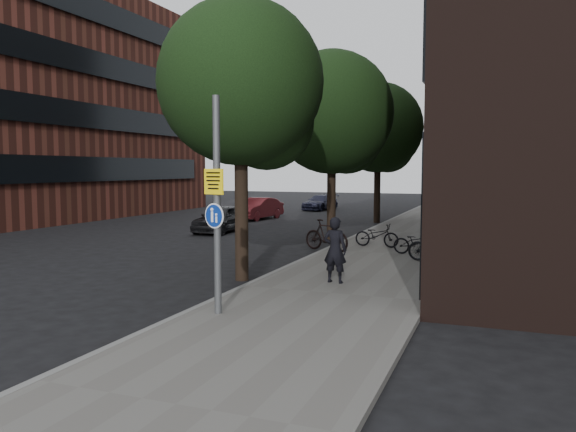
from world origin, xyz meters
The scene contains 15 objects.
ground centered at (0.00, 0.00, 0.00)m, with size 120.00×120.00×0.00m, color black.
sidewalk centered at (0.25, 10.00, 0.06)m, with size 4.50×60.00×0.12m, color #5F5D58.
curb_edge centered at (-2.00, 10.00, 0.07)m, with size 0.15×60.00×0.13m, color slate.
street_tree_near centered at (-2.53, 4.64, 5.11)m, with size 4.40×4.40×7.50m.
street_tree_mid centered at (-2.53, 13.14, 5.11)m, with size 5.00×5.00×7.80m.
street_tree_far centered at (-2.53, 22.14, 5.11)m, with size 5.00×5.00×7.80m.
signpost centered at (-1.33, 0.75, 2.31)m, with size 0.49×0.17×4.34m.
pedestrian centered at (0.01, 4.52, 0.96)m, with size 0.62×0.40×1.69m, color black.
parked_bike_facade_near centered at (1.32, 9.97, 0.55)m, with size 0.57×1.62×0.85m, color black.
parked_bike_facade_far centered at (2.00, 8.78, 0.60)m, with size 0.45×1.60×0.96m, color black.
parked_bike_curb_near centered at (-0.37, 11.45, 0.56)m, with size 0.58×1.66×0.87m, color black.
parked_bike_curb_far centered at (-1.80, 9.71, 0.68)m, with size 0.53×1.86×1.12m, color black.
parked_car_near centered at (-8.58, 14.62, 0.66)m, with size 1.55×3.85×1.31m, color black.
parked_car_mid centered at (-9.66, 21.44, 0.65)m, with size 1.37×3.93×1.29m, color maroon.
parked_car_far centered at (-8.51, 30.11, 0.56)m, with size 1.56×3.83×1.11m, color #1D1F34.
Camera 1 is at (3.94, -9.11, 3.02)m, focal length 35.00 mm.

